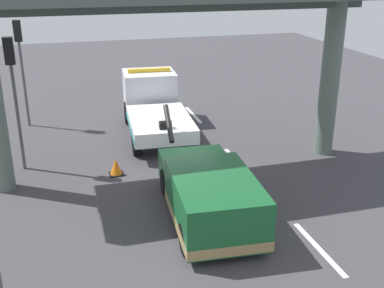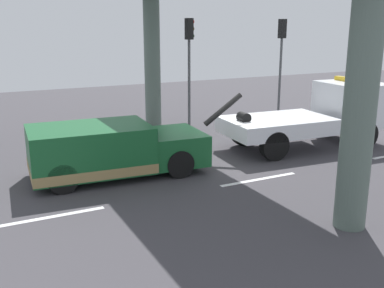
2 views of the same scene
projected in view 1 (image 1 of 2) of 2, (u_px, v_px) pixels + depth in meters
ground_plane at (177, 170)px, 17.39m from camera, size 60.00×40.00×0.10m
lane_stripe_west at (319, 248)px, 12.57m from camera, size 2.60×0.16×0.01m
lane_stripe_mid at (237, 161)px, 17.96m from camera, size 2.60×0.16×0.01m
lane_stripe_east at (193, 115)px, 23.34m from camera, size 2.60×0.16×0.01m
tow_truck_white at (154, 104)px, 20.86m from camera, size 7.32×2.79×2.46m
towed_van_green at (209, 196)px, 13.68m from camera, size 5.33×2.52×1.58m
overpass_structure at (175, 4)px, 15.29m from camera, size 3.60×13.75×6.57m
traffic_light_far at (12, 76)px, 16.16m from camera, size 0.39×0.32×4.70m
traffic_light_mid at (20, 51)px, 20.65m from camera, size 0.39×0.32×4.68m
traffic_cone_orange at (116, 167)px, 16.79m from camera, size 0.49×0.49×0.58m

